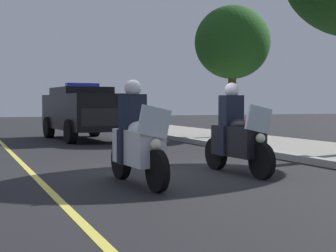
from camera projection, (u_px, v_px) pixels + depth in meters
The scene contains 7 objects.
ground_plane at pixel (169, 174), 9.37m from camera, with size 80.00×80.00×0.00m, color black.
curb_strip at pixel (318, 161), 10.71m from camera, with size 48.00×0.24×0.15m, color #9E9B93.
lane_stripe_center at pixel (40, 181), 8.46m from camera, with size 48.00×0.12×0.01m, color #E0D14C.
police_motorcycle_lead_left at pixel (137, 142), 8.08m from camera, with size 2.14×0.61×1.72m.
police_motorcycle_lead_right at pixel (237, 137), 9.33m from camera, with size 2.14×0.61×1.72m.
police_suv at pixel (83, 110), 18.00m from camera, with size 5.02×2.33×2.05m.
tree_far_back at pixel (232, 43), 18.29m from camera, with size 2.78×2.78×4.80m.
Camera 1 is at (8.60, -3.60, 1.34)m, focal length 53.26 mm.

